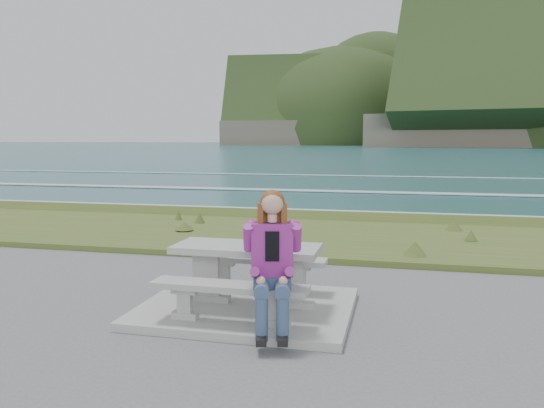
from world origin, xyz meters
name	(u,v)px	position (x,y,z in m)	size (l,w,h in m)	color
concrete_slab	(247,308)	(0.00, 0.00, 0.05)	(2.60, 2.10, 0.10)	gray
picnic_table	(247,258)	(0.00, 0.00, 0.68)	(1.80, 0.75, 0.75)	gray
bench_landward	(230,292)	(0.00, -0.70, 0.45)	(1.80, 0.35, 0.45)	gray
bench_seaward	(261,264)	(0.00, 0.70, 0.45)	(1.80, 0.35, 0.45)	gray
grass_verge	(311,239)	(0.00, 5.00, 0.00)	(160.00, 4.50, 0.22)	#2E501E
shore_drop	(329,220)	(0.00, 7.90, 0.00)	(160.00, 0.80, 2.20)	brown
ocean	(366,207)	(0.00, 25.09, -1.74)	(1600.00, 1600.00, 0.09)	#1E4E57
seated_woman	(272,280)	(0.53, -0.84, 0.66)	(0.59, 0.85, 1.52)	navy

